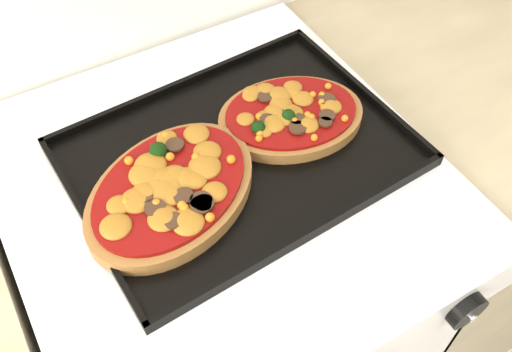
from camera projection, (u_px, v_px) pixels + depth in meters
stove at (229, 309)px, 1.17m from camera, size 0.60×0.60×0.91m
knob_right at (467, 311)px, 0.73m from camera, size 0.06×0.02×0.06m
baking_tray at (238, 152)px, 0.82m from camera, size 0.48×0.37×0.02m
pizza_left at (171, 189)px, 0.75m from camera, size 0.31×0.27×0.04m
pizza_right at (291, 115)px, 0.84m from camera, size 0.25×0.21×0.03m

